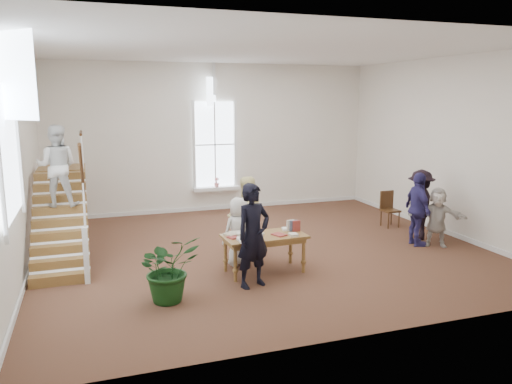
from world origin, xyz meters
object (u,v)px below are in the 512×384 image
object	(u,v)px
elderly_woman	(239,231)
woman_cluster_a	(418,209)
library_table	(263,239)
woman_cluster_b	(420,205)
woman_cluster_c	(437,217)
side_chair	(389,207)
floor_plant	(169,268)
police_officer	(253,236)
person_yellow	(246,217)

from	to	relation	value
elderly_woman	woman_cluster_a	bearing A→B (deg)	169.57
library_table	woman_cluster_b	size ratio (longest dim) A/B	0.97
woman_cluster_b	woman_cluster_c	bearing A→B (deg)	30.55
woman_cluster_c	side_chair	bearing A→B (deg)	124.28
woman_cluster_a	floor_plant	world-z (taller)	woman_cluster_a
police_officer	person_yellow	size ratio (longest dim) A/B	1.09
person_yellow	woman_cluster_c	size ratio (longest dim) A/B	1.27
library_table	woman_cluster_b	xyz separation A→B (m)	(4.49, 1.04, 0.18)
police_officer	side_chair	size ratio (longest dim) A/B	2.02
person_yellow	woman_cluster_c	distance (m)	4.57
library_table	elderly_woman	size ratio (longest dim) A/B	1.16
woman_cluster_c	side_chair	distance (m)	2.00
floor_plant	side_chair	distance (m)	7.26
floor_plant	woman_cluster_c	bearing A→B (deg)	10.71
library_table	side_chair	bearing A→B (deg)	25.50
woman_cluster_b	side_chair	world-z (taller)	woman_cluster_b
elderly_woman	floor_plant	size ratio (longest dim) A/B	1.23
person_yellow	side_chair	world-z (taller)	person_yellow
floor_plant	person_yellow	bearing A→B (deg)	44.13
woman_cluster_c	side_chair	size ratio (longest dim) A/B	1.46
library_table	side_chair	xyz separation A→B (m)	(4.49, 2.38, -0.15)
police_officer	woman_cluster_a	distance (m)	4.68
library_table	woman_cluster_a	xyz separation A→B (m)	(4.09, 0.59, 0.19)
police_officer	woman_cluster_c	world-z (taller)	police_officer
woman_cluster_a	side_chair	world-z (taller)	woman_cluster_a
library_table	woman_cluster_a	distance (m)	4.14
elderly_woman	side_chair	distance (m)	5.13
police_officer	woman_cluster_a	size ratio (longest dim) A/B	1.11
library_table	person_yellow	bearing A→B (deg)	88.48
person_yellow	woman_cluster_c	bearing A→B (deg)	156.00
library_table	elderly_woman	distance (m)	0.68
woman_cluster_c	floor_plant	size ratio (longest dim) A/B	1.20
person_yellow	woman_cluster_c	xyz separation A→B (m)	(4.51, -0.71, -0.19)
woman_cluster_a	police_officer	bearing A→B (deg)	113.75
library_table	woman_cluster_b	bearing A→B (deg)	10.61
person_yellow	woman_cluster_b	size ratio (longest dim) A/B	1.03
elderly_woman	side_chair	world-z (taller)	elderly_woman
police_officer	person_yellow	world-z (taller)	police_officer
floor_plant	side_chair	size ratio (longest dim) A/B	1.22
person_yellow	side_chair	size ratio (longest dim) A/B	1.86
floor_plant	police_officer	bearing A→B (deg)	6.76
woman_cluster_b	side_chair	xyz separation A→B (m)	(-0.00, 1.34, -0.33)
woman_cluster_b	side_chair	distance (m)	1.38
woman_cluster_b	woman_cluster_c	size ratio (longest dim) A/B	1.24
police_officer	person_yellow	distance (m)	1.80
police_officer	woman_cluster_a	world-z (taller)	police_officer
person_yellow	floor_plant	bearing A→B (deg)	29.06
elderly_woman	woman_cluster_b	size ratio (longest dim) A/B	0.83
side_chair	woman_cluster_b	bearing A→B (deg)	-92.33
person_yellow	floor_plant	xyz separation A→B (m)	(-2.00, -1.94, -0.31)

